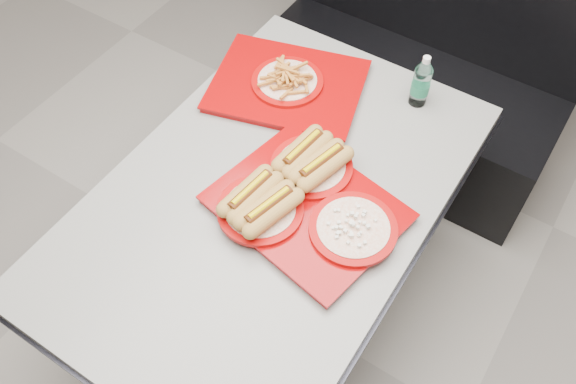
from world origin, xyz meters
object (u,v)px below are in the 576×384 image
Objects in this scene: booth_bench at (414,69)px; water_bottle at (421,83)px; diner_table at (272,224)px; tray_far at (287,83)px; tray_near at (302,198)px.

booth_bench reaches higher than water_bottle.
booth_bench is (0.00, 1.09, -0.18)m from diner_table.
water_bottle reaches higher than tray_far.
water_bottle is (0.20, -0.52, 0.43)m from booth_bench.
diner_table is 7.45× the size of water_bottle.
water_bottle is (0.20, 0.58, 0.25)m from diner_table.
water_bottle reaches higher than tray_near.
booth_bench is at bearing 90.00° from diner_table.
tray_near reaches higher than diner_table.
tray_near is at bearing -84.49° from booth_bench.
booth_bench reaches higher than tray_near.
diner_table is at bearing -109.02° from water_bottle.
tray_far is (-0.30, 0.38, -0.01)m from tray_near.
water_bottle is (0.09, 0.56, 0.04)m from tray_near.
tray_near is (0.10, 0.01, 0.21)m from diner_table.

